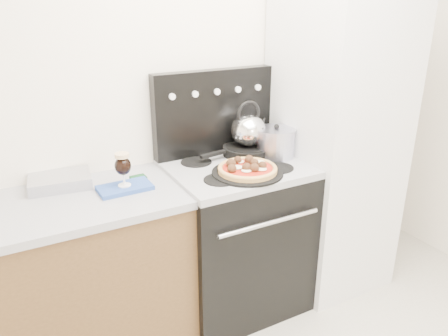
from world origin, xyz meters
TOP-DOWN VIEW (x-y plane):
  - room_shell at (0.00, 0.29)m, footprint 3.52×3.01m
  - base_cabinet at (-1.02, 1.20)m, footprint 1.45×0.60m
  - countertop at (-1.02, 1.20)m, footprint 1.48×0.63m
  - stove_body at (0.08, 1.18)m, footprint 0.76×0.65m
  - cooktop at (0.08, 1.18)m, footprint 0.76×0.65m
  - backguard at (0.08, 1.45)m, footprint 0.76×0.08m
  - fridge at (0.78, 1.15)m, footprint 0.64×0.68m
  - foil_sheet at (-0.84, 1.39)m, footprint 0.33×0.26m
  - oven_mitt at (-0.56, 1.19)m, footprint 0.27×0.16m
  - beer_glass at (-0.56, 1.19)m, footprint 0.10×0.10m
  - pizza_pan at (0.07, 1.04)m, footprint 0.48×0.48m
  - pizza at (0.07, 1.04)m, footprint 0.37×0.37m
  - skillet at (0.23, 1.30)m, footprint 0.35×0.35m
  - tea_kettle at (0.23, 1.30)m, footprint 0.25×0.25m
  - stock_pot at (0.36, 1.20)m, footprint 0.27×0.27m

SIDE VIEW (x-z plane):
  - base_cabinet at x=-1.02m, z-range 0.00..0.86m
  - stove_body at x=0.08m, z-range 0.00..0.88m
  - countertop at x=-1.02m, z-range 0.86..0.90m
  - cooktop at x=0.08m, z-range 0.88..0.92m
  - oven_mitt at x=-0.56m, z-range 0.90..0.92m
  - pizza_pan at x=0.07m, z-range 0.92..0.93m
  - foil_sheet at x=-0.84m, z-range 0.90..0.96m
  - skillet at x=0.23m, z-range 0.92..0.97m
  - fridge at x=0.78m, z-range 0.00..1.90m
  - pizza at x=0.07m, z-range 0.93..0.98m
  - stock_pot at x=0.36m, z-range 0.92..1.08m
  - beer_glass at x=-0.56m, z-range 0.92..1.10m
  - tea_kettle at x=0.23m, z-range 0.97..1.20m
  - backguard at x=0.08m, z-range 0.92..1.42m
  - room_shell at x=0.00m, z-range -0.01..2.51m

